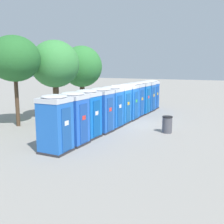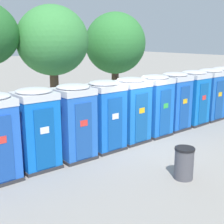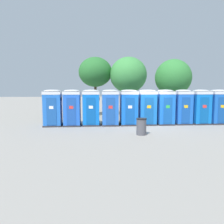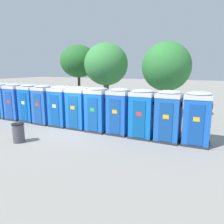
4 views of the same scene
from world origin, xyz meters
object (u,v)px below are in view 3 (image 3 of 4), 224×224
object	(u,v)px
portapotty_3	(110,107)
portapotty_9	(218,107)
street_tree_0	(173,78)
street_tree_2	(128,75)
portapotty_6	(165,107)
portapotty_7	(183,107)
portapotty_8	(200,107)
street_tree_1	(95,72)
portapotty_2	(91,107)
trash_can	(141,127)
portapotty_1	(72,108)
portapotty_4	(129,107)
portapotty_5	(147,107)
portapotty_0	(53,108)

from	to	relation	value
portapotty_3	portapotty_9	size ratio (longest dim) A/B	1.00
street_tree_0	street_tree_2	distance (m)	4.58
portapotty_6	street_tree_2	world-z (taller)	street_tree_2
portapotty_7	portapotty_8	size ratio (longest dim) A/B	1.00
portapotty_7	street_tree_1	bearing A→B (deg)	140.07
portapotty_2	portapotty_3	distance (m)	1.34
portapotty_2	trash_can	world-z (taller)	portapotty_2
portapotty_9	street_tree_0	size ratio (longest dim) A/B	0.47
portapotty_1	portapotty_6	bearing A→B (deg)	0.20
portapotty_6	portapotty_7	xyz separation A→B (m)	(1.33, 0.06, 0.00)
portapotty_9	street_tree_2	xyz separation A→B (m)	(-5.98, 4.73, 2.56)
portapotty_4	portapotty_5	size ratio (longest dim) A/B	1.00
portapotty_7	street_tree_2	size ratio (longest dim) A/B	0.46
street_tree_1	portapotty_5	bearing A→B (deg)	-55.50
portapotty_2	portapotty_1	bearing A→B (deg)	-176.85
portapotty_0	portapotty_4	distance (m)	5.33
portapotty_3	portapotty_7	size ratio (longest dim) A/B	1.00
portapotty_4	portapotty_8	world-z (taller)	same
portapotty_3	street_tree_2	bearing A→B (deg)	67.20
street_tree_0	street_tree_2	bearing A→B (deg)	-170.67
portapotty_0	portapotty_3	distance (m)	4.00
portapotty_5	portapotty_6	distance (m)	1.33
portapotty_0	portapotty_7	bearing A→B (deg)	0.45
portapotty_3	portapotty_9	xyz separation A→B (m)	(8.00, 0.07, -0.00)
street_tree_0	street_tree_2	world-z (taller)	street_tree_2
portapotty_0	portapotty_9	size ratio (longest dim) A/B	1.00
portapotty_8	portapotty_7	bearing A→B (deg)	178.69
portapotty_3	trash_can	size ratio (longest dim) A/B	2.69
portapotty_4	portapotty_8	bearing A→B (deg)	0.48
portapotty_1	portapotty_2	distance (m)	1.33
portapotty_3	portapotty_9	distance (m)	8.00
portapotty_5	portapotty_8	size ratio (longest dim) A/B	1.00
street_tree_2	portapotty_8	bearing A→B (deg)	-45.52
portapotty_2	street_tree_2	distance (m)	6.32
trash_can	portapotty_1	bearing A→B (deg)	140.76
portapotty_1	portapotty_4	bearing A→B (deg)	0.13
portapotty_1	portapotty_8	xyz separation A→B (m)	(9.34, 0.05, -0.00)
portapotty_4	portapotty_6	distance (m)	2.67
portapotty_2	portapotty_4	world-z (taller)	same
portapotty_6	trash_can	size ratio (longest dim) A/B	2.69
portapotty_0	portapotty_7	size ratio (longest dim) A/B	1.00
trash_can	portapotty_8	bearing A→B (deg)	34.02
portapotty_2	portapotty_8	distance (m)	8.00
portapotty_2	street_tree_0	distance (m)	9.87
portapotty_7	portapotty_0	bearing A→B (deg)	-179.55
portapotty_5	street_tree_1	bearing A→B (deg)	124.50
portapotty_5	portapotty_8	xyz separation A→B (m)	(4.00, 0.01, -0.00)
portapotty_0	portapotty_6	distance (m)	8.00
portapotty_2	street_tree_2	bearing A→B (deg)	54.55
portapotty_0	portapotty_2	bearing A→B (deg)	1.34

